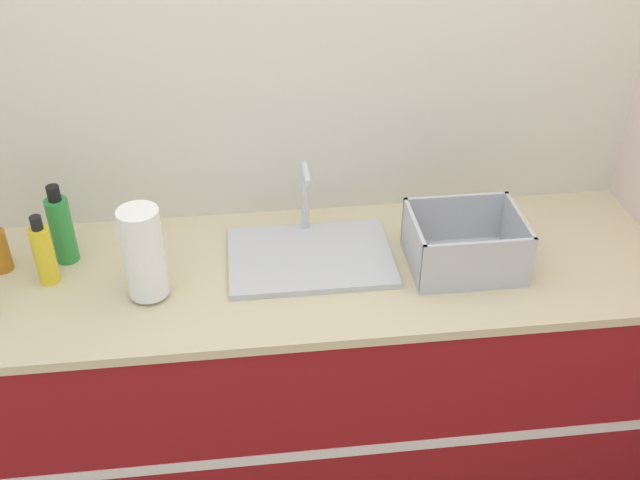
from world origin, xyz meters
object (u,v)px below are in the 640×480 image
object	(u,v)px
dish_rack	(464,248)
bottle_green	(62,228)
bottle_yellow	(44,253)
sink	(310,254)
paper_towel_roll	(144,254)

from	to	relation	value
dish_rack	bottle_green	xyz separation A→B (m)	(-1.22, 0.17, 0.05)
dish_rack	bottle_yellow	xyz separation A→B (m)	(-1.25, 0.07, 0.04)
sink	bottle_green	world-z (taller)	same
sink	bottle_yellow	xyz separation A→B (m)	(-0.79, -0.02, 0.08)
sink	dish_rack	bearing A→B (deg)	-10.69
sink	bottle_yellow	size ratio (longest dim) A/B	2.24
paper_towel_roll	bottle_yellow	size ratio (longest dim) A/B	1.28
paper_towel_roll	bottle_yellow	bearing A→B (deg)	161.05
paper_towel_roll	dish_rack	world-z (taller)	paper_towel_roll
paper_towel_roll	bottle_green	world-z (taller)	paper_towel_roll
paper_towel_roll	bottle_green	xyz separation A→B (m)	(-0.27, 0.21, -0.03)
paper_towel_roll	dish_rack	xyz separation A→B (m)	(0.95, 0.04, -0.08)
bottle_green	bottle_yellow	distance (m)	0.11
dish_rack	bottle_green	bearing A→B (deg)	171.89
sink	bottle_green	bearing A→B (deg)	173.50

